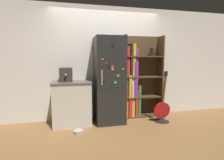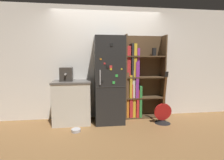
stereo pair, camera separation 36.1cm
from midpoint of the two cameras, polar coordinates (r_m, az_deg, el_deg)
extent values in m
plane|color=olive|center=(3.94, -3.20, -13.94)|extent=(16.00, 16.00, 0.00)
cube|color=white|center=(4.15, -4.45, 5.50)|extent=(8.00, 0.05, 2.60)
cube|color=black|center=(3.84, -3.63, -0.07)|extent=(0.63, 0.63, 1.87)
cube|color=#333333|center=(3.54, -2.77, -2.30)|extent=(0.61, 0.01, 0.01)
cube|color=#B2B2B7|center=(3.47, -6.31, 0.81)|extent=(0.02, 0.02, 0.30)
cube|color=black|center=(3.48, -4.01, 4.32)|extent=(0.06, 0.02, 0.06)
cube|color=red|center=(3.47, -4.85, 5.41)|extent=(0.04, 0.01, 0.03)
cube|color=red|center=(3.49, -2.85, 4.32)|extent=(0.06, 0.01, 0.05)
cube|color=black|center=(3.51, -2.63, 11.41)|extent=(0.06, 0.01, 0.06)
cube|color=yellow|center=(3.54, 0.71, 3.60)|extent=(0.03, 0.01, 0.03)
cube|color=green|center=(3.53, -1.86, -0.84)|extent=(0.05, 0.02, 0.05)
cube|color=green|center=(3.53, -0.89, 1.41)|extent=(0.05, 0.01, 0.05)
cube|color=black|center=(3.49, -5.61, -0.51)|extent=(0.05, 0.01, 0.04)
cube|color=yellow|center=(3.50, -2.76, 3.54)|extent=(0.04, 0.02, 0.04)
cube|color=orange|center=(3.46, -6.15, 6.78)|extent=(0.03, 0.02, 0.03)
cube|color=#4C3823|center=(4.08, 1.50, 0.87)|extent=(0.03, 0.30, 1.94)
cube|color=#4C3823|center=(4.40, 13.21, 1.13)|extent=(0.03, 0.30, 1.94)
cube|color=#4C3823|center=(4.34, 6.96, 1.19)|extent=(0.95, 0.03, 1.94)
cube|color=#4C3823|center=(4.42, 7.38, -11.42)|extent=(0.89, 0.27, 0.03)
cube|color=#4C3823|center=(4.29, 7.48, -5.45)|extent=(0.89, 0.27, 0.03)
cube|color=#4C3823|center=(4.22, 7.58, 1.01)|extent=(0.89, 0.27, 0.03)
cube|color=#4C3823|center=(4.20, 7.68, 7.62)|extent=(0.89, 0.27, 0.03)
cube|color=orange|center=(4.21, 2.17, -8.14)|extent=(0.05, 0.20, 0.56)
cube|color=red|center=(4.21, 3.18, -6.54)|extent=(0.07, 0.25, 0.78)
cube|color=gold|center=(4.23, 4.19, -6.71)|extent=(0.06, 0.21, 0.75)
cube|color=red|center=(4.26, 5.20, -7.29)|extent=(0.06, 0.24, 0.65)
cube|color=#338C3F|center=(4.27, 6.11, -6.66)|extent=(0.06, 0.25, 0.74)
cube|color=brown|center=(4.11, 2.17, -1.55)|extent=(0.05, 0.20, 0.59)
cube|color=gold|center=(4.13, 3.02, -1.96)|extent=(0.06, 0.25, 0.53)
cube|color=silver|center=(4.14, 3.97, -1.12)|extent=(0.06, 0.21, 0.64)
cube|color=purple|center=(4.15, 5.00, 0.18)|extent=(0.07, 0.25, 0.83)
cube|color=red|center=(4.07, 2.44, 6.01)|extent=(0.08, 0.19, 0.70)
cube|color=#262628|center=(4.09, 3.52, 6.43)|extent=(0.05, 0.25, 0.76)
cube|color=gold|center=(4.11, 4.43, 6.40)|extent=(0.07, 0.21, 0.76)
cube|color=purple|center=(4.15, 5.38, 5.69)|extent=(0.05, 0.20, 0.66)
cylinder|color=black|center=(4.28, 10.53, 8.96)|extent=(0.10, 0.10, 0.18)
cube|color=beige|center=(3.91, -15.51, -7.51)|extent=(0.78, 0.58, 0.89)
cube|color=#5B5651|center=(3.82, -15.73, -0.75)|extent=(0.80, 0.60, 0.04)
cube|color=#38332D|center=(3.83, -17.42, 1.69)|extent=(0.26, 0.29, 0.29)
cylinder|color=#A5A39E|center=(3.65, -17.63, 1.68)|extent=(0.04, 0.06, 0.04)
cone|color=black|center=(4.14, 13.42, -12.62)|extent=(0.35, 0.35, 0.06)
cylinder|color=#B21919|center=(4.07, 13.51, -9.67)|extent=(0.38, 0.10, 0.39)
cube|color=brown|center=(3.90, 14.15, -3.05)|extent=(0.04, 0.10, 0.59)
cube|color=black|center=(3.82, 14.63, 1.94)|extent=(0.07, 0.04, 0.11)
cylinder|color=#B7B7BC|center=(3.54, -13.91, -16.12)|extent=(0.18, 0.18, 0.06)
torus|color=#B7B7BC|center=(3.53, -13.92, -15.77)|extent=(0.18, 0.18, 0.01)
camera|label=1|loc=(0.18, -92.68, -0.32)|focal=28.00mm
camera|label=2|loc=(0.18, 87.32, 0.32)|focal=28.00mm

